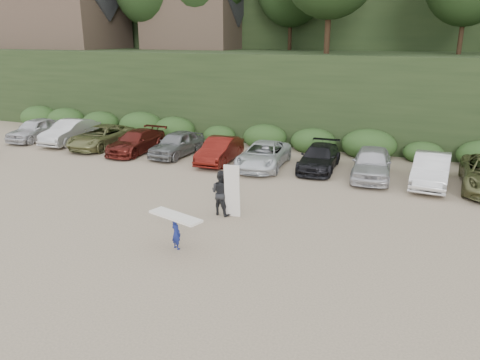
% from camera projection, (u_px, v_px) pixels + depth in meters
% --- Properties ---
extents(ground, '(120.00, 120.00, 0.00)m').
position_uv_depth(ground, '(190.00, 231.00, 18.00)').
color(ground, tan).
rests_on(ground, ground).
extents(parked_cars, '(34.22, 5.91, 1.63)m').
position_uv_depth(parked_cars, '(261.00, 152.00, 26.87)').
color(parked_cars, silver).
rests_on(parked_cars, ground).
extents(child_surfer, '(2.19, 1.17, 1.26)m').
position_uv_depth(child_surfer, '(176.00, 226.00, 16.28)').
color(child_surfer, navy).
rests_on(child_surfer, ground).
extents(adult_surfer, '(1.41, 0.89, 2.26)m').
position_uv_depth(adult_surfer, '(222.00, 193.00, 19.38)').
color(adult_surfer, black).
rests_on(adult_surfer, ground).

